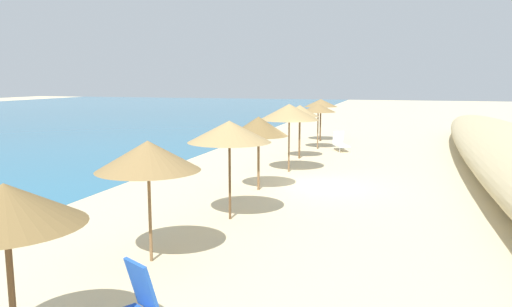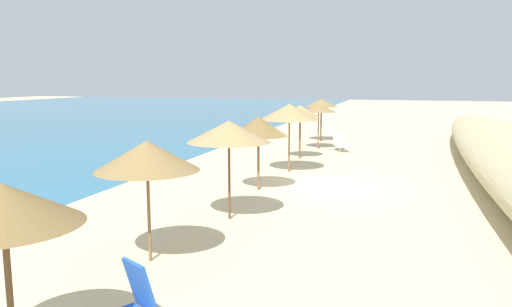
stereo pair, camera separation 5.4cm
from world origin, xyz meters
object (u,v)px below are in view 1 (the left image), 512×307
beach_umbrella_2 (229,132)px  beach_umbrella_3 (258,126)px  beach_umbrella_6 (318,108)px  beach_umbrella_0 (5,205)px  beach_umbrella_1 (148,156)px  beach_umbrella_7 (321,103)px  beach_umbrella_4 (289,112)px  lounge_chair_1 (340,143)px  beach_umbrella_5 (300,111)px

beach_umbrella_2 → beach_umbrella_3: size_ratio=1.06×
beach_umbrella_2 → beach_umbrella_6: (15.13, -0.01, -0.18)m
beach_umbrella_0 → beach_umbrella_1: 4.23m
beach_umbrella_2 → beach_umbrella_7: size_ratio=1.04×
beach_umbrella_0 → beach_umbrella_6: beach_umbrella_0 is taller
beach_umbrella_4 → beach_umbrella_7: size_ratio=1.08×
beach_umbrella_4 → beach_umbrella_6: bearing=-0.1°
beach_umbrella_4 → beach_umbrella_6: 7.47m
beach_umbrella_0 → lounge_chair_1: beach_umbrella_0 is taller
beach_umbrella_1 → beach_umbrella_6: 18.78m
beach_umbrella_1 → beach_umbrella_7: bearing=-0.3°
beach_umbrella_0 → beach_umbrella_3: bearing=-0.5°
beach_umbrella_3 → beach_umbrella_5: size_ratio=0.99×
beach_umbrella_7 → beach_umbrella_2: bearing=-178.7°
beach_umbrella_6 → lounge_chair_1: 2.38m
beach_umbrella_6 → lounge_chair_1: bearing=-107.1°
beach_umbrella_7 → beach_umbrella_5: bearing=-179.0°
beach_umbrella_2 → beach_umbrella_7: 18.79m
beach_umbrella_2 → lounge_chair_1: 14.92m
beach_umbrella_2 → beach_umbrella_4: size_ratio=0.96×
beach_umbrella_4 → beach_umbrella_7: 11.13m
beach_umbrella_5 → lounge_chair_1: size_ratio=1.76×
beach_umbrella_0 → lounge_chair_1: size_ratio=1.71×
lounge_chair_1 → beach_umbrella_2: bearing=60.5°
beach_umbrella_4 → beach_umbrella_5: bearing=4.6°
beach_umbrella_7 → beach_umbrella_6: bearing=-173.1°
beach_umbrella_3 → beach_umbrella_5: beach_umbrella_5 is taller
beach_umbrella_7 → beach_umbrella_1: bearing=179.7°
beach_umbrella_0 → beach_umbrella_5: size_ratio=0.97×
lounge_chair_1 → beach_umbrella_6: bearing=-41.4°
beach_umbrella_0 → beach_umbrella_4: (15.52, -0.37, 0.27)m
beach_umbrella_7 → beach_umbrella_3: bearing=-179.4°
beach_umbrella_4 → beach_umbrella_6: size_ratio=1.14×
beach_umbrella_0 → beach_umbrella_3: 11.75m
beach_umbrella_3 → beach_umbrella_4: 3.79m
beach_umbrella_2 → beach_umbrella_7: (18.78, 0.44, -0.07)m
beach_umbrella_3 → beach_umbrella_7: (14.89, 0.15, 0.15)m
beach_umbrella_6 → lounge_chair_1: size_ratio=1.68×
beach_umbrella_3 → beach_umbrella_5: bearing=0.2°
beach_umbrella_3 → beach_umbrella_7: 14.89m
beach_umbrella_0 → beach_umbrella_7: size_ratio=0.97×
beach_umbrella_4 → lounge_chair_1: beach_umbrella_4 is taller
beach_umbrella_2 → beach_umbrella_4: (7.66, 0.01, 0.07)m
beach_umbrella_1 → lounge_chair_1: bearing=-6.0°
beach_umbrella_5 → beach_umbrella_6: 3.74m
beach_umbrella_1 → lounge_chair_1: beach_umbrella_1 is taller
beach_umbrella_2 → beach_umbrella_0: bearing=177.3°
lounge_chair_1 → beach_umbrella_7: bearing=-90.4°
beach_umbrella_3 → beach_umbrella_6: bearing=-1.5°
beach_umbrella_4 → beach_umbrella_2: bearing=-179.9°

